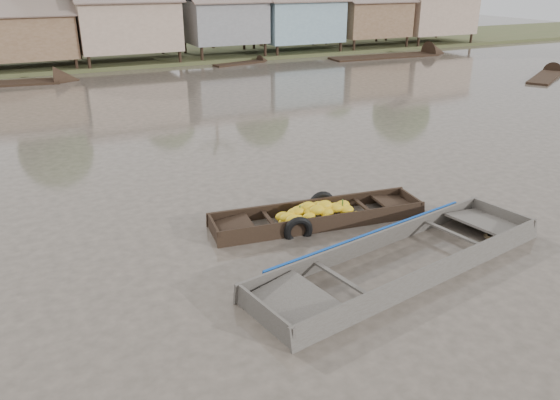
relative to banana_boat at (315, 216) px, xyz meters
name	(u,v)px	position (x,y,z in m)	size (l,w,h in m)	color
ground	(277,254)	(-1.60, -1.15, -0.15)	(120.00, 120.00, 0.00)	#453E35
riverbank	(126,15)	(1.43, 30.72, 2.92)	(120.00, 12.47, 10.22)	#384723
banana_boat	(315,216)	(0.00, 0.00, 0.00)	(5.64, 1.93, 0.78)	black
viewer_boat	(402,264)	(0.61, -2.80, -0.10)	(7.63, 3.27, 0.60)	#3B3832
distant_boats	(222,73)	(5.53, 22.38, -0.20)	(46.63, 16.13, 0.35)	black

